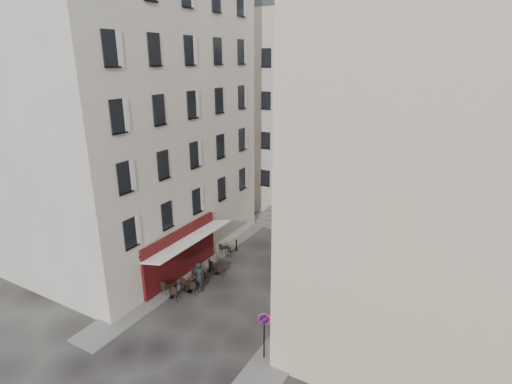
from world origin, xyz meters
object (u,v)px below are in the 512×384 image
Objects in this scene: no_parking_sign at (264,328)px; pedestrian at (199,276)px; bistro_table_a at (171,290)px; bistro_table_b at (190,286)px.

no_parking_sign reaches higher than pedestrian.
bistro_table_a is 1.20m from bistro_table_b.
bistro_table_a is at bearing -121.97° from bistro_table_b.
bistro_table_b is 0.83m from pedestrian.
no_parking_sign is at bearing 142.59° from pedestrian.
bistro_table_b is at bearing 58.03° from bistro_table_a.
bistro_table_a is 0.69× the size of pedestrian.
bistro_table_a is at bearing 146.88° from no_parking_sign.
bistro_table_b is at bearing 42.14° from pedestrian.
pedestrian reaches higher than bistro_table_b.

